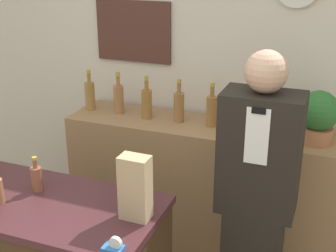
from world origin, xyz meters
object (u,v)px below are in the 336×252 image
Objects in this scene: potted_plant at (318,116)px; paper_bag at (135,188)px; tape_dispenser at (114,247)px; shopkeeper at (256,200)px.

potted_plant reaches higher than paper_bag.
tape_dispenser is at bearing -116.12° from potted_plant.
potted_plant is at bearing 57.88° from paper_bag.
paper_bag is at bearing 95.10° from tape_dispenser.
paper_bag is 3.52× the size of tape_dispenser.
shopkeeper is 18.61× the size of tape_dispenser.
tape_dispenser is at bearing -84.90° from paper_bag.
tape_dispenser is (-0.69, -1.41, -0.19)m from potted_plant.
tape_dispenser is (-0.44, -0.84, 0.14)m from shopkeeper.
shopkeeper reaches higher than tape_dispenser.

